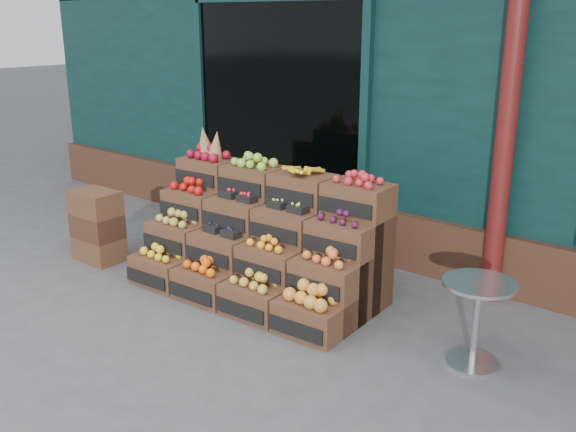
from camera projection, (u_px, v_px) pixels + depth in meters
The scene contains 6 objects.
ground at pixel (253, 336), 5.39m from camera, with size 60.00×60.00×0.00m, color #454548.
shop_facade at pixel (514, 30), 8.43m from camera, with size 12.00×6.24×4.80m.
crate_display at pixel (262, 245), 6.18m from camera, with size 2.44×1.30×1.49m.
spare_crates at pixel (97, 226), 6.96m from camera, with size 0.53×0.38×0.78m.
bistro_table at pixel (477, 314), 4.82m from camera, with size 0.55×0.55×0.69m.
shopkeeper at pixel (291, 146), 8.14m from camera, with size 0.72×0.47×1.98m, color #134422.
Camera 1 is at (3.32, -3.54, 2.57)m, focal length 40.00 mm.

